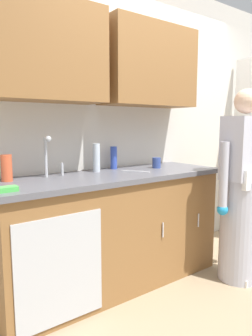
# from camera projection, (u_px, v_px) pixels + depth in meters

# --- Properties ---
(ground_plane) EXTENTS (9.00, 9.00, 0.00)m
(ground_plane) POSITION_uv_depth(u_px,v_px,m) (222.00, 298.00, 2.41)
(ground_plane) COLOR #998466
(kitchen_wall_with_uppers) EXTENTS (4.80, 0.44, 2.70)m
(kitchen_wall_with_uppers) POSITION_uv_depth(u_px,v_px,m) (130.00, 109.00, 2.92)
(kitchen_wall_with_uppers) COLOR beige
(kitchen_wall_with_uppers) RESTS_ON ground
(counter_cabinet) EXTENTS (1.90, 0.62, 0.90)m
(counter_cabinet) POSITION_uv_depth(u_px,v_px,m) (112.00, 232.00, 2.58)
(counter_cabinet) COLOR brown
(counter_cabinet) RESTS_ON ground
(countertop) EXTENTS (1.96, 0.66, 0.04)m
(countertop) POSITION_uv_depth(u_px,v_px,m) (112.00, 176.00, 2.51)
(countertop) COLOR #595960
(countertop) RESTS_ON counter_cabinet
(sink) EXTENTS (0.50, 0.36, 0.35)m
(sink) POSITION_uv_depth(u_px,v_px,m) (59.00, 181.00, 2.25)
(sink) COLOR #B7BABF
(sink) RESTS_ON counter_cabinet
(person_at_sink) EXTENTS (0.55, 0.34, 1.62)m
(person_at_sink) POSITION_uv_depth(u_px,v_px,m) (242.00, 201.00, 2.63)
(person_at_sink) COLOR white
(person_at_sink) RESTS_ON ground
(bottle_water_tall) EXTENTS (0.08, 0.08, 0.19)m
(bottle_water_tall) POSITION_uv_depth(u_px,v_px,m) (7.00, 168.00, 2.16)
(bottle_water_tall) COLOR #E05933
(bottle_water_tall) RESTS_ON countertop
(bottle_water_short) EXTENTS (0.06, 0.06, 0.20)m
(bottle_water_short) POSITION_uv_depth(u_px,v_px,m) (114.00, 158.00, 2.77)
(bottle_water_short) COLOR #334CB2
(bottle_water_short) RESTS_ON countertop
(bottle_dish_liquid) EXTENTS (0.06, 0.06, 0.24)m
(bottle_dish_liquid) POSITION_uv_depth(u_px,v_px,m) (96.00, 158.00, 2.59)
(bottle_dish_liquid) COLOR silver
(bottle_dish_liquid) RESTS_ON countertop
(cup_by_sink) EXTENTS (0.08, 0.08, 0.09)m
(cup_by_sink) POSITION_uv_depth(u_px,v_px,m) (157.00, 163.00, 2.84)
(cup_by_sink) COLOR #33478C
(cup_by_sink) RESTS_ON countertop
(knife_on_counter) EXTENTS (0.15, 0.21, 0.01)m
(knife_on_counter) POSITION_uv_depth(u_px,v_px,m) (136.00, 171.00, 2.62)
(knife_on_counter) COLOR silver
(knife_on_counter) RESTS_ON countertop
(sponge) EXTENTS (0.11, 0.07, 0.03)m
(sponge) POSITION_uv_depth(u_px,v_px,m) (8.00, 189.00, 1.83)
(sponge) COLOR #4CBF4C
(sponge) RESTS_ON countertop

